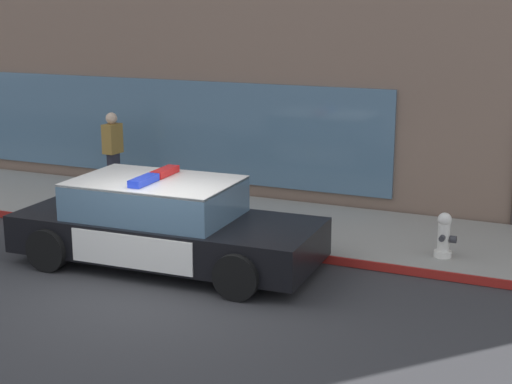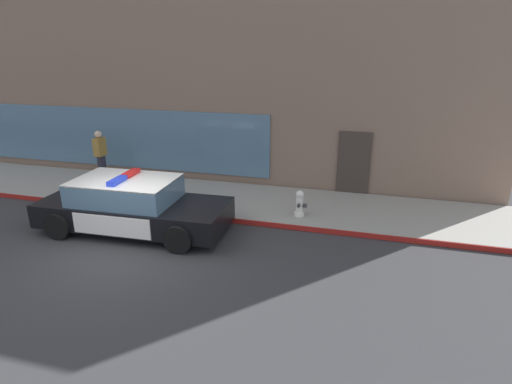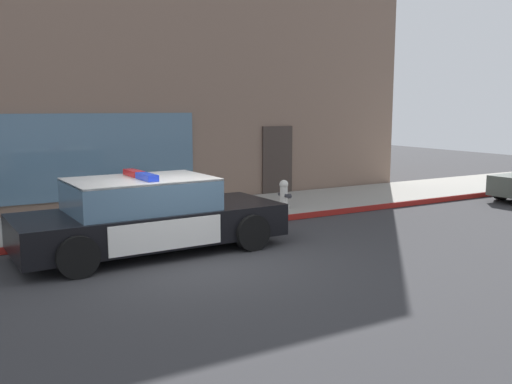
{
  "view_description": "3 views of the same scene",
  "coord_description": "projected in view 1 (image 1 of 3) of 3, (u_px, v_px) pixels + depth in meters",
  "views": [
    {
      "loc": [
        5.53,
        -8.86,
        4.05
      ],
      "look_at": [
        0.61,
        2.24,
        1.04
      ],
      "focal_mm": 53.29,
      "sensor_mm": 36.0,
      "label": 1
    },
    {
      "loc": [
        5.24,
        -7.63,
        4.52
      ],
      "look_at": [
        2.46,
        2.45,
        0.85
      ],
      "focal_mm": 28.96,
      "sensor_mm": 36.0,
      "label": 2
    },
    {
      "loc": [
        -3.79,
        -8.63,
        2.65
      ],
      "look_at": [
        2.62,
        2.5,
        0.69
      ],
      "focal_mm": 39.16,
      "sensor_mm": 36.0,
      "label": 3
    }
  ],
  "objects": [
    {
      "name": "curb_red_paint",
      "position": [
        221.0,
        245.0,
        12.9
      ],
      "size": [
        28.8,
        0.04,
        0.14
      ],
      "primitive_type": "cube",
      "color": "maroon",
      "rests_on": "ground"
    },
    {
      "name": "ground",
      "position": [
        156.0,
        291.0,
        11.02
      ],
      "size": [
        48.0,
        48.0,
        0.0
      ],
      "primitive_type": "plane",
      "color": "#303033"
    },
    {
      "name": "pedestrian_on_sidewalk",
      "position": [
        113.0,
        152.0,
        15.99
      ],
      "size": [
        0.29,
        0.42,
        1.71
      ],
      "rotation": [
        0.0,
        0.0,
        6.22
      ],
      "color": "#23232D",
      "rests_on": "sidewalk"
    },
    {
      "name": "fire_hydrant",
      "position": [
        444.0,
        236.0,
        11.98
      ],
      "size": [
        0.34,
        0.39,
        0.73
      ],
      "color": "silver",
      "rests_on": "sidewalk"
    },
    {
      "name": "sidewalk",
      "position": [
        257.0,
        222.0,
        14.24
      ],
      "size": [
        48.0,
        2.99,
        0.15
      ],
      "primitive_type": "cube",
      "color": "gray",
      "rests_on": "ground"
    },
    {
      "name": "police_cruiser",
      "position": [
        164.0,
        224.0,
        11.99
      ],
      "size": [
        4.91,
        2.22,
        1.49
      ],
      "rotation": [
        0.0,
        0.0,
        0.04
      ],
      "color": "black",
      "rests_on": "ground"
    }
  ]
}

